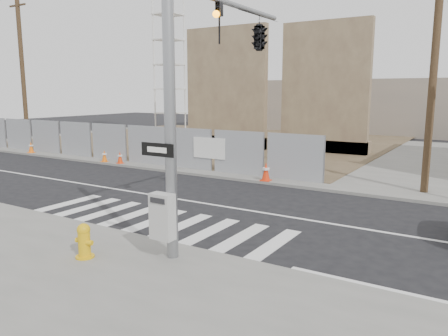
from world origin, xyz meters
The scene contains 14 objects.
ground centered at (0.00, 0.00, 0.00)m, with size 100.00×100.00×0.00m, color black.
sidewalk_far centered at (0.00, 14.00, 0.06)m, with size 50.00×20.00×0.12m, color slate.
signal_pole centered at (2.49, -2.05, 4.78)m, with size 0.96×5.87×7.00m.
chain_link_fence centered at (-10.00, 5.00, 1.12)m, with size 24.60×0.04×2.00m, color gray.
concrete_wall_left centered at (-7.00, 13.08, 3.38)m, with size 6.00×1.30×8.00m.
concrete_wall_right centered at (-0.50, 14.08, 3.38)m, with size 5.50×1.30×8.00m.
crane_tower centered at (-15.00, 17.00, 9.02)m, with size 2.60×2.60×18.15m.
utility_pole_left centered at (-18.00, 5.50, 5.20)m, with size 1.60×0.28×10.00m.
utility_pole_right centered at (6.50, 5.50, 5.20)m, with size 1.60×0.28×10.00m.
fire_hydrant centered at (0.80, -5.91, 0.52)m, with size 0.54×0.54×0.81m.
traffic_cone_a centered at (-15.98, 4.32, 0.46)m, with size 0.46×0.46×0.70m.
traffic_cone_b centered at (-9.38, 4.22, 0.44)m, with size 0.41×0.41×0.65m.
traffic_cone_c centered at (-8.24, 4.25, 0.44)m, with size 0.40×0.40×0.65m.
traffic_cone_d centered at (0.42, 4.22, 0.51)m, with size 0.45×0.45×0.80m.
Camera 1 is at (8.57, -12.34, 3.89)m, focal length 35.00 mm.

